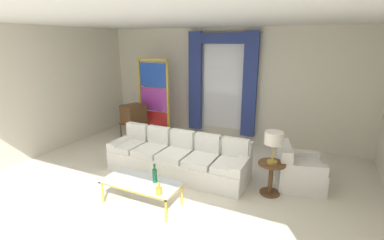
{
  "coord_description": "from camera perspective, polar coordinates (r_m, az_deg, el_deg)",
  "views": [
    {
      "loc": [
        2.41,
        -4.25,
        2.65
      ],
      "look_at": [
        -0.06,
        0.9,
        1.05
      ],
      "focal_mm": 26.43,
      "sensor_mm": 36.0,
      "label": 1
    }
  ],
  "objects": [
    {
      "name": "stained_glass_divider",
      "position": [
        7.86,
        -7.71,
        3.84
      ],
      "size": [
        0.95,
        0.05,
        2.2
      ],
      "color": "gold",
      "rests_on": "ground"
    },
    {
      "name": "table_lamp_brass",
      "position": [
        5.03,
        16.21,
        -3.81
      ],
      "size": [
        0.32,
        0.32,
        0.57
      ],
      "color": "#B29338",
      "rests_on": "round_side_table"
    },
    {
      "name": "ceiling_slab",
      "position": [
        5.61,
        0.07,
        19.44
      ],
      "size": [
        8.0,
        7.6,
        0.04
      ],
      "primitive_type": "cube",
      "color": "white"
    },
    {
      "name": "wall_rear",
      "position": [
        7.78,
        7.31,
        7.04
      ],
      "size": [
        8.0,
        0.12,
        3.0
      ],
      "primitive_type": "cube",
      "color": "silver",
      "rests_on": "ground"
    },
    {
      "name": "wall_left",
      "position": [
        7.85,
        -25.63,
        5.71
      ],
      "size": [
        0.12,
        7.0,
        3.0
      ],
      "primitive_type": "cube",
      "color": "silver",
      "rests_on": "ground"
    },
    {
      "name": "curtained_window",
      "position": [
        7.63,
        6.04,
        8.74
      ],
      "size": [
        2.0,
        0.17,
        2.7
      ],
      "color": "white",
      "rests_on": "ground"
    },
    {
      "name": "coffee_table",
      "position": [
        4.87,
        -10.18,
        -12.48
      ],
      "size": [
        1.32,
        0.59,
        0.41
      ],
      "color": "silver",
      "rests_on": "ground"
    },
    {
      "name": "ground_plane",
      "position": [
        5.56,
        -3.59,
        -12.86
      ],
      "size": [
        16.0,
        16.0,
        0.0
      ],
      "primitive_type": "plane",
      "color": "silver"
    },
    {
      "name": "peacock_figurine",
      "position": [
        7.64,
        -6.67,
        -2.99
      ],
      "size": [
        0.44,
        0.6,
        0.5
      ],
      "color": "beige",
      "rests_on": "ground"
    },
    {
      "name": "round_side_table",
      "position": [
        5.28,
        15.65,
        -10.71
      ],
      "size": [
        0.48,
        0.48,
        0.59
      ],
      "color": "brown",
      "rests_on": "ground"
    },
    {
      "name": "vintage_tv",
      "position": [
        7.81,
        -11.7,
        1.08
      ],
      "size": [
        0.66,
        0.71,
        1.35
      ],
      "color": "brown",
      "rests_on": "ground"
    },
    {
      "name": "armchair_white",
      "position": [
        5.74,
        20.4,
        -9.7
      ],
      "size": [
        1.0,
        0.98,
        0.8
      ],
      "color": "white",
      "rests_on": "ground"
    },
    {
      "name": "bottle_crystal_tall",
      "position": [
        4.73,
        -7.53,
        -10.94
      ],
      "size": [
        0.07,
        0.07,
        0.33
      ],
      "color": "#196B3D",
      "rests_on": "coffee_table"
    },
    {
      "name": "couch_white_long",
      "position": [
        5.92,
        -2.67,
        -7.67
      ],
      "size": [
        2.92,
        0.94,
        0.86
      ],
      "color": "white",
      "rests_on": "ground"
    },
    {
      "name": "bottle_blue_decanter",
      "position": [
        4.42,
        -6.68,
        -13.87
      ],
      "size": [
        0.1,
        0.1,
        0.2
      ],
      "color": "gold",
      "rests_on": "coffee_table"
    }
  ]
}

